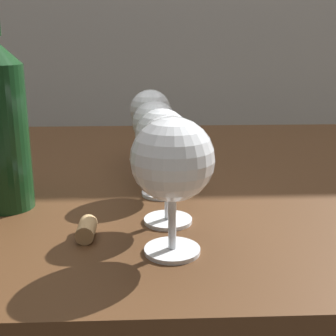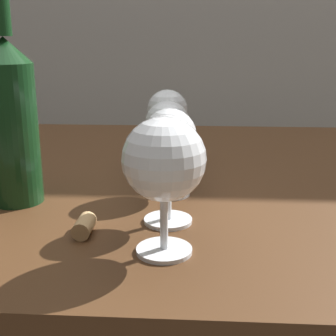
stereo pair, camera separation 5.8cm
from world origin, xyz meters
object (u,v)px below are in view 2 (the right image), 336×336
object	(u,v)px
wine_glass_pinot	(167,112)
wine_glass_chardonnay	(167,124)
wine_glass_rose	(170,138)
cork	(84,226)
wine_glass_port	(168,149)
wine_bottle	(10,119)
wine_glass_merlot	(164,162)

from	to	relation	value
wine_glass_pinot	wine_glass_chardonnay	bearing A→B (deg)	-86.43
wine_glass_rose	wine_glass_pinot	distance (m)	0.20
cork	wine_glass_port	bearing A→B (deg)	24.18
wine_glass_pinot	wine_glass_port	bearing A→B (deg)	-86.28
wine_glass_rose	wine_bottle	world-z (taller)	wine_bottle
wine_glass_merlot	wine_glass_rose	bearing A→B (deg)	91.53
wine_glass_merlot	wine_glass_port	size ratio (longest dim) A/B	1.09
wine_glass_merlot	wine_bottle	world-z (taller)	wine_bottle
wine_glass_rose	cork	xyz separation A→B (m)	(-0.10, -0.15, -0.08)
wine_glass_merlot	wine_glass_chardonnay	bearing A→B (deg)	92.86
wine_bottle	wine_glass_pinot	bearing A→B (deg)	49.82
wine_glass_port	wine_glass_chardonnay	size ratio (longest dim) A/B	1.08
cork	wine_glass_pinot	bearing A→B (deg)	77.24
wine_glass_port	wine_glass_rose	xyz separation A→B (m)	(-0.00, 0.11, -0.01)
wine_glass_port	wine_glass_pinot	distance (m)	0.31
wine_glass_merlot	wine_glass_port	world-z (taller)	wine_glass_merlot
wine_bottle	wine_glass_merlot	bearing A→B (deg)	-33.96
wine_glass_merlot	wine_glass_rose	world-z (taller)	wine_glass_merlot
wine_bottle	cork	size ratio (longest dim) A/B	7.28
wine_glass_rose	wine_glass_chardonnay	size ratio (longest dim) A/B	1.01
wine_glass_port	wine_glass_merlot	bearing A→B (deg)	-89.38
wine_glass_chardonnay	wine_bottle	size ratio (longest dim) A/B	0.43
wine_glass_port	wine_glass_rose	size ratio (longest dim) A/B	1.06
wine_glass_port	wine_bottle	distance (m)	0.23
wine_glass_pinot	wine_bottle	bearing A→B (deg)	-130.18
wine_glass_chardonnay	wine_glass_pinot	distance (m)	0.10
wine_glass_pinot	cork	distance (m)	0.37
wine_glass_chardonnay	wine_glass_pinot	xyz separation A→B (m)	(-0.01, 0.10, 0.00)
wine_glass_merlot	wine_bottle	distance (m)	0.27
wine_glass_merlot	wine_bottle	bearing A→B (deg)	146.04
wine_glass_port	wine_glass_pinot	world-z (taller)	wine_glass_port
wine_glass_merlot	wine_glass_port	xyz separation A→B (m)	(-0.00, 0.09, -0.01)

